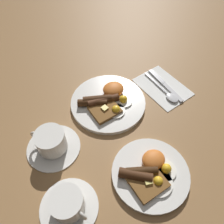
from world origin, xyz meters
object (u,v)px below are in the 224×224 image
Objects in this scene: breakfast_plate_near at (108,101)px; breakfast_plate_far at (150,173)px; teacup_near at (51,143)px; spoon at (169,95)px; teacup_far at (68,205)px; knife at (163,83)px.

breakfast_plate_far is (0.02, 0.29, -0.00)m from breakfast_plate_near.
teacup_near is at bearing -46.62° from breakfast_plate_far.
spoon is at bearing -138.42° from breakfast_plate_far.
breakfast_plate_far is 1.43× the size of teacup_far.
teacup_near is at bearing 16.66° from breakfast_plate_near.
teacup_far is at bearing -72.35° from spoon.
breakfast_plate_far is 0.32m from spoon.
teacup_near is 0.90× the size of spoon.
teacup_near is 0.45m from spoon.
breakfast_plate_far is 0.31m from teacup_near.
spoon reaches higher than knife.
knife is (-0.50, -0.24, -0.02)m from teacup_far.
knife is at bearing 175.13° from breakfast_plate_near.
teacup_far reaches higher than knife.
teacup_far is 0.84× the size of spoon.
breakfast_plate_far is 1.34× the size of teacup_near.
spoon is (-0.45, 0.01, -0.02)m from teacup_near.
knife is (-0.26, -0.27, -0.01)m from breakfast_plate_far.
breakfast_plate_far is at bearing 85.17° from breakfast_plate_near.
teacup_far reaches higher than spoon.
teacup_far is at bearing 81.95° from teacup_near.
teacup_near is at bearing -98.05° from teacup_far.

